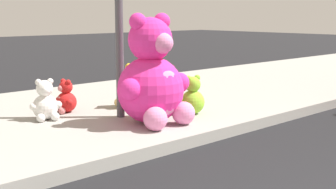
{
  "coord_description": "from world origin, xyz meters",
  "views": [
    {
      "loc": [
        -2.84,
        -0.7,
        1.58
      ],
      "look_at": [
        1.16,
        3.6,
        0.55
      ],
      "focal_mm": 49.7,
      "sensor_mm": 36.0,
      "label": 1
    }
  ],
  "objects_px": {
    "plush_white": "(46,103)",
    "plush_pink_large": "(153,80)",
    "plush_yellow": "(131,89)",
    "plush_lime": "(192,98)",
    "plush_red": "(65,99)"
  },
  "relations": [
    {
      "from": "plush_white",
      "to": "plush_pink_large",
      "type": "bearing_deg",
      "value": -50.83
    },
    {
      "from": "plush_white",
      "to": "plush_lime",
      "type": "height_order",
      "value": "same"
    },
    {
      "from": "plush_pink_large",
      "to": "plush_red",
      "type": "distance_m",
      "value": 1.51
    },
    {
      "from": "plush_lime",
      "to": "plush_red",
      "type": "bearing_deg",
      "value": 134.46
    },
    {
      "from": "plush_white",
      "to": "plush_yellow",
      "type": "bearing_deg",
      "value": -3.96
    },
    {
      "from": "plush_yellow",
      "to": "plush_red",
      "type": "xyz_separation_m",
      "value": [
        -0.96,
        0.33,
        -0.08
      ]
    },
    {
      "from": "plush_yellow",
      "to": "plush_lime",
      "type": "height_order",
      "value": "plush_yellow"
    },
    {
      "from": "plush_pink_large",
      "to": "plush_red",
      "type": "height_order",
      "value": "plush_pink_large"
    },
    {
      "from": "plush_pink_large",
      "to": "plush_yellow",
      "type": "bearing_deg",
      "value": 65.65
    },
    {
      "from": "plush_red",
      "to": "plush_pink_large",
      "type": "bearing_deg",
      "value": -70.47
    },
    {
      "from": "plush_pink_large",
      "to": "plush_white",
      "type": "bearing_deg",
      "value": 129.17
    },
    {
      "from": "plush_pink_large",
      "to": "plush_lime",
      "type": "relative_size",
      "value": 2.56
    },
    {
      "from": "plush_white",
      "to": "plush_red",
      "type": "relative_size",
      "value": 1.15
    },
    {
      "from": "plush_yellow",
      "to": "plush_white",
      "type": "relative_size",
      "value": 1.22
    },
    {
      "from": "plush_pink_large",
      "to": "plush_white",
      "type": "xyz_separation_m",
      "value": [
        -0.93,
        1.14,
        -0.35
      ]
    }
  ]
}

